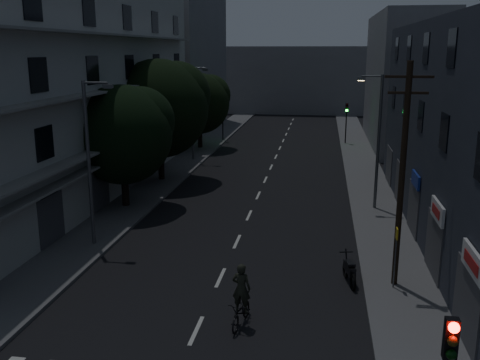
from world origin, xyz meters
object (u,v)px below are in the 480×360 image
(utility_pole, at_px, (402,172))
(motorcycle, at_px, (349,271))
(cyclist, at_px, (241,305))
(bus_stop_sign, at_px, (396,247))

(utility_pole, bearing_deg, motorcycle, 176.65)
(utility_pole, xyz_separation_m, cyclist, (-5.77, -4.09, -4.08))
(bus_stop_sign, bearing_deg, utility_pole, 77.29)
(utility_pole, height_order, bus_stop_sign, utility_pole)
(utility_pole, distance_m, cyclist, 8.16)
(bus_stop_sign, height_order, motorcycle, bus_stop_sign)
(motorcycle, bearing_deg, bus_stop_sign, -27.05)
(utility_pole, height_order, cyclist, utility_pole)
(motorcycle, distance_m, cyclist, 5.76)
(utility_pole, xyz_separation_m, bus_stop_sign, (-0.09, -0.39, -2.98))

